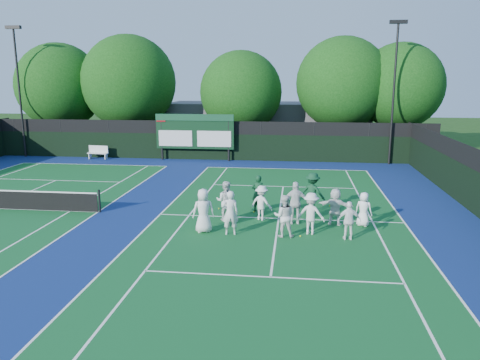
# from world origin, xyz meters

# --- Properties ---
(ground) EXTENTS (120.00, 120.00, 0.00)m
(ground) POSITION_xyz_m (0.00, 0.00, 0.00)
(ground) COLOR #183B10
(ground) RESTS_ON ground
(court_apron) EXTENTS (34.00, 32.00, 0.01)m
(court_apron) POSITION_xyz_m (-6.00, 1.00, 0.00)
(court_apron) COLOR navy
(court_apron) RESTS_ON ground
(near_court) EXTENTS (11.05, 23.85, 0.01)m
(near_court) POSITION_xyz_m (0.00, 1.00, 0.01)
(near_court) COLOR #115524
(near_court) RESTS_ON ground
(back_fence) EXTENTS (34.00, 0.08, 3.00)m
(back_fence) POSITION_xyz_m (-6.00, 16.00, 1.36)
(back_fence) COLOR black
(back_fence) RESTS_ON ground
(scoreboard) EXTENTS (6.00, 0.21, 3.55)m
(scoreboard) POSITION_xyz_m (-7.01, 15.59, 2.19)
(scoreboard) COLOR black
(scoreboard) RESTS_ON ground
(clubhouse) EXTENTS (18.00, 6.00, 4.00)m
(clubhouse) POSITION_xyz_m (-2.00, 24.00, 2.00)
(clubhouse) COLOR #5B5B60
(clubhouse) RESTS_ON ground
(light_pole_left) EXTENTS (1.20, 0.30, 10.12)m
(light_pole_left) POSITION_xyz_m (-21.00, 15.70, 6.30)
(light_pole_left) COLOR black
(light_pole_left) RESTS_ON ground
(light_pole_right) EXTENTS (1.20, 0.30, 10.12)m
(light_pole_right) POSITION_xyz_m (7.50, 15.70, 6.30)
(light_pole_right) COLOR black
(light_pole_right) RESTS_ON ground
(bench) EXTENTS (1.67, 0.62, 1.04)m
(bench) POSITION_xyz_m (-14.71, 15.38, 0.56)
(bench) COLOR silver
(bench) RESTS_ON ground
(tree_a) EXTENTS (7.29, 7.29, 9.17)m
(tree_a) POSITION_xyz_m (-19.47, 19.58, 5.33)
(tree_a) COLOR black
(tree_a) RESTS_ON ground
(tree_b) EXTENTS (7.86, 7.86, 9.79)m
(tree_b) POSITION_xyz_m (-13.29, 19.58, 5.66)
(tree_b) COLOR black
(tree_b) RESTS_ON ground
(tree_c) EXTENTS (6.70, 6.70, 8.44)m
(tree_c) POSITION_xyz_m (-3.78, 19.58, 4.92)
(tree_c) COLOR black
(tree_c) RESTS_ON ground
(tree_d) EXTENTS (7.34, 7.34, 9.48)m
(tree_d) POSITION_xyz_m (4.38, 19.58, 5.62)
(tree_d) COLOR black
(tree_d) RESTS_ON ground
(tree_e) EXTENTS (6.76, 6.76, 8.97)m
(tree_e) POSITION_xyz_m (8.85, 19.58, 5.42)
(tree_e) COLOR black
(tree_e) RESTS_ON ground
(tennis_ball_0) EXTENTS (0.07, 0.07, 0.07)m
(tennis_ball_0) POSITION_xyz_m (-2.24, -0.06, 0.03)
(tennis_ball_0) COLOR #B8D619
(tennis_ball_0) RESTS_ON ground
(tennis_ball_1) EXTENTS (0.07, 0.07, 0.07)m
(tennis_ball_1) POSITION_xyz_m (2.42, 3.36, 0.03)
(tennis_ball_1) COLOR #B8D619
(tennis_ball_1) RESTS_ON ground
(tennis_ball_3) EXTENTS (0.07, 0.07, 0.07)m
(tennis_ball_3) POSITION_xyz_m (-2.93, 2.22, 0.03)
(tennis_ball_3) COLOR #B8D619
(tennis_ball_3) RESTS_ON ground
(tennis_ball_4) EXTENTS (0.07, 0.07, 0.07)m
(tennis_ball_4) POSITION_xyz_m (-1.20, 1.84, 0.03)
(tennis_ball_4) COLOR #B8D619
(tennis_ball_4) RESTS_ON ground
(tennis_ball_5) EXTENTS (0.07, 0.07, 0.07)m
(tennis_ball_5) POSITION_xyz_m (0.95, -1.36, 0.03)
(tennis_ball_5) COLOR #B8D619
(tennis_ball_5) RESTS_ON ground
(player_front_0) EXTENTS (1.02, 0.82, 1.82)m
(player_front_0) POSITION_xyz_m (-2.99, -1.24, 0.91)
(player_front_0) COLOR white
(player_front_0) RESTS_ON ground
(player_front_1) EXTENTS (0.73, 0.55, 1.83)m
(player_front_1) POSITION_xyz_m (-1.86, -1.43, 0.91)
(player_front_1) COLOR silver
(player_front_1) RESTS_ON ground
(player_front_2) EXTENTS (0.83, 0.65, 1.71)m
(player_front_2) POSITION_xyz_m (0.30, -1.41, 0.85)
(player_front_2) COLOR silver
(player_front_2) RESTS_ON ground
(player_front_3) EXTENTS (1.21, 0.84, 1.72)m
(player_front_3) POSITION_xyz_m (1.36, -0.95, 0.86)
(player_front_3) COLOR silver
(player_front_3) RESTS_ON ground
(player_front_4) EXTENTS (0.92, 0.41, 1.54)m
(player_front_4) POSITION_xyz_m (2.81, -1.46, 0.77)
(player_front_4) COLOR white
(player_front_4) RESTS_ON ground
(player_back_0) EXTENTS (0.92, 0.74, 1.78)m
(player_back_0) POSITION_xyz_m (-2.33, 0.49, 0.89)
(player_back_0) COLOR silver
(player_back_0) RESTS_ON ground
(player_back_1) EXTENTS (1.16, 0.94, 1.57)m
(player_back_1) POSITION_xyz_m (-0.76, 0.72, 0.78)
(player_back_1) COLOR white
(player_back_1) RESTS_ON ground
(player_back_2) EXTENTS (1.14, 0.57, 1.88)m
(player_back_2) POSITION_xyz_m (0.74, 0.32, 0.94)
(player_back_2) COLOR silver
(player_back_2) RESTS_ON ground
(player_back_3) EXTENTS (1.57, 0.83, 1.61)m
(player_back_3) POSITION_xyz_m (2.43, 0.42, 0.81)
(player_back_3) COLOR white
(player_back_3) RESTS_ON ground
(player_back_4) EXTENTS (0.85, 0.73, 1.48)m
(player_back_4) POSITION_xyz_m (3.61, 0.39, 0.74)
(player_back_4) COLOR white
(player_back_4) RESTS_ON ground
(coach_left) EXTENTS (0.70, 0.51, 1.76)m
(coach_left) POSITION_xyz_m (-1.03, 2.07, 0.88)
(coach_left) COLOR #103C21
(coach_left) RESTS_ON ground
(coach_right) EXTENTS (1.40, 1.13, 1.89)m
(coach_right) POSITION_xyz_m (1.51, 2.27, 0.95)
(coach_right) COLOR #103D22
(coach_right) RESTS_ON ground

